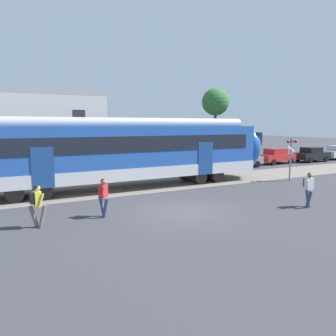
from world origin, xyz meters
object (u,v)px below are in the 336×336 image
Objects in this scene: pedestrian_white at (309,187)px; parked_car_red at (276,156)px; pedestrian_yellow at (37,202)px; pedestrian_red at (103,195)px; parked_car_black at (312,154)px; parked_car_grey at (241,159)px; crossing_signal at (291,152)px.

pedestrian_white is 17.91m from parked_car_red.
pedestrian_red is (2.65, 0.22, -0.03)m from pedestrian_yellow.
pedestrian_yellow is at bearing -160.22° from parked_car_black.
pedestrian_white is (9.07, -2.95, 0.03)m from pedestrian_red.
parked_car_black is at bearing 37.86° from pedestrian_white.
pedestrian_yellow is 1.00× the size of pedestrian_red.
pedestrian_white is at bearing -118.27° from parked_car_grey.
crossing_signal is (-11.62, -7.40, 1.23)m from parked_car_black.
crossing_signal is at bearing 9.47° from pedestrian_yellow.
pedestrian_yellow is 1.00× the size of pedestrian_white.
pedestrian_yellow is 30.11m from parked_car_black.
pedestrian_white is 0.41× the size of parked_car_grey.
pedestrian_white is at bearing -132.17° from crossing_signal.
parked_car_black is at bearing -0.11° from parked_car_grey.
pedestrian_yellow and pedestrian_white have the same top height.
pedestrian_white reaches higher than parked_car_black.
pedestrian_yellow is 0.41× the size of parked_car_red.
pedestrian_white reaches higher than parked_car_grey.
pedestrian_yellow is 12.04m from pedestrian_white.
parked_car_red is (11.89, 13.39, -0.21)m from pedestrian_white.
crossing_signal reaches higher than pedestrian_yellow.
pedestrian_white is 0.56× the size of crossing_signal.
parked_car_black is (9.66, -0.02, 0.00)m from parked_car_grey.
pedestrian_white is at bearing -142.14° from parked_car_black.
pedestrian_red reaches higher than parked_car_grey.
pedestrian_red is 1.00× the size of pedestrian_white.
parked_car_black is (25.68, 9.97, -0.18)m from pedestrian_red.
pedestrian_red is at bearing -158.79° from parked_car_black.
parked_car_black is (28.33, 10.19, -0.21)m from pedestrian_yellow.
parked_car_black is (16.61, 12.91, -0.21)m from pedestrian_white.
parked_car_black is 13.83m from crossing_signal.
parked_car_red is at bearing 5.24° from parked_car_grey.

